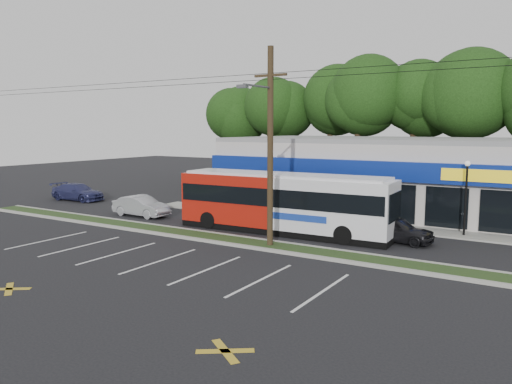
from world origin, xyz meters
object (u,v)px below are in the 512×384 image
object	(u,v)px
metrobus	(284,201)
pedestrian_a	(386,216)
utility_pole	(267,141)
car_dark	(395,229)
car_blue	(78,192)
pedestrian_b	(367,214)
car_silver	(141,206)
lamp_post	(466,189)

from	to	relation	value
metrobus	pedestrian_a	world-z (taller)	metrobus
metrobus	utility_pole	bearing A→B (deg)	-77.28
utility_pole	pedestrian_a	world-z (taller)	utility_pole
car_dark	car_blue	xyz separation A→B (m)	(-27.10, 1.23, 0.03)
utility_pole	car_blue	world-z (taller)	utility_pole
car_dark	pedestrian_b	xyz separation A→B (m)	(-2.60, 2.86, 0.15)
car_silver	pedestrian_a	world-z (taller)	pedestrian_a
car_dark	car_silver	xyz separation A→B (m)	(-17.11, -1.48, 0.02)
utility_pole	pedestrian_a	xyz separation A→B (m)	(4.18, 6.46, -4.43)
lamp_post	pedestrian_a	bearing A→B (deg)	-160.48
pedestrian_a	pedestrian_b	distance (m)	1.80
metrobus	pedestrian_b	size ratio (longest dim) A/B	7.77
car_dark	utility_pole	bearing A→B (deg)	135.71
metrobus	car_blue	bearing A→B (deg)	171.62
pedestrian_a	pedestrian_b	bearing A→B (deg)	-69.61
car_blue	utility_pole	bearing A→B (deg)	-107.81
utility_pole	car_silver	bearing A→B (deg)	165.36
metrobus	pedestrian_a	size ratio (longest dim) A/B	6.54
car_blue	pedestrian_b	bearing A→B (deg)	-89.11
utility_pole	lamp_post	bearing A→B (deg)	43.95
pedestrian_a	metrobus	bearing A→B (deg)	-7.53
car_dark	car_blue	world-z (taller)	car_blue
metrobus	lamp_post	bearing A→B (deg)	22.96
car_silver	pedestrian_b	world-z (taller)	pedestrian_b
metrobus	car_dark	xyz separation A→B (m)	(6.23, 1.00, -1.14)
lamp_post	car_silver	world-z (taller)	lamp_post
lamp_post	metrobus	world-z (taller)	lamp_post
pedestrian_a	car_silver	bearing A→B (deg)	-24.96
utility_pole	lamp_post	size ratio (longest dim) A/B	11.76
utility_pole	car_silver	distance (m)	13.10
metrobus	car_blue	distance (m)	21.02
lamp_post	pedestrian_a	world-z (taller)	lamp_post
car_blue	car_silver	bearing A→B (deg)	-108.11
car_blue	lamp_post	bearing A→B (deg)	-88.97
car_silver	pedestrian_a	distance (m)	16.37
car_silver	metrobus	bearing A→B (deg)	-86.86
car_dark	pedestrian_b	bearing A→B (deg)	47.09
utility_pole	car_silver	size ratio (longest dim) A/B	11.70
metrobus	car_dark	world-z (taller)	metrobus
utility_pole	pedestrian_b	xyz separation A→B (m)	(2.67, 7.43, -4.58)
lamp_post	car_dark	distance (m)	4.82
lamp_post	metrobus	size ratio (longest dim) A/B	0.33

